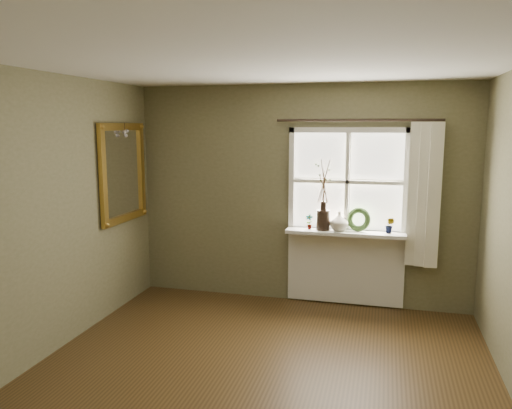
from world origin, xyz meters
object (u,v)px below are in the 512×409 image
at_px(dark_jug, 323,220).
at_px(gilt_mirror, 123,172).
at_px(cream_vase, 339,221).
at_px(wreath, 359,222).

xyz_separation_m(dark_jug, gilt_mirror, (-2.26, -0.52, 0.55)).
xyz_separation_m(cream_vase, wreath, (0.22, 0.04, -0.00)).
bearing_deg(wreath, cream_vase, -153.49).
distance_m(wreath, gilt_mirror, 2.78).
relative_size(cream_vase, gilt_mirror, 0.19).
bearing_deg(wreath, dark_jug, -158.16).
height_order(cream_vase, wreath, wreath).
bearing_deg(gilt_mirror, wreath, 11.95).
distance_m(dark_jug, cream_vase, 0.18).
height_order(wreath, gilt_mirror, gilt_mirror).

